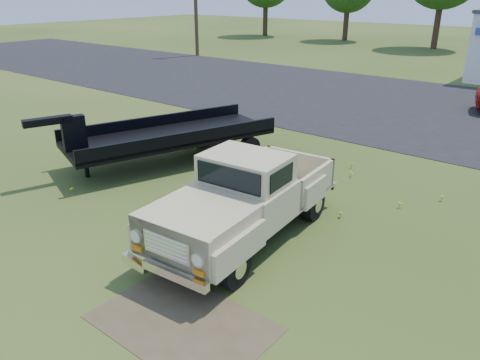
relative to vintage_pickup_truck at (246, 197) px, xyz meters
name	(u,v)px	position (x,y,z in m)	size (l,w,h in m)	color
ground	(229,231)	(-0.50, -0.02, -1.01)	(140.00, 140.00, 0.00)	#2C4516
asphalt_lot	(435,111)	(-0.50, 14.98, -1.01)	(90.00, 14.00, 0.02)	black
dirt_patch_a	(183,323)	(1.00, -3.02, -1.01)	(3.00, 2.00, 0.01)	#493E27
dirt_patch_b	(252,170)	(-2.50, 3.48, -1.01)	(2.20, 1.60, 0.01)	#493E27
vintage_pickup_truck	(246,197)	(0.00, 0.00, 0.00)	(2.16, 5.56, 2.02)	tan
flatbed_trailer	(170,132)	(-5.11, 2.50, -0.02)	(2.42, 7.26, 1.98)	black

